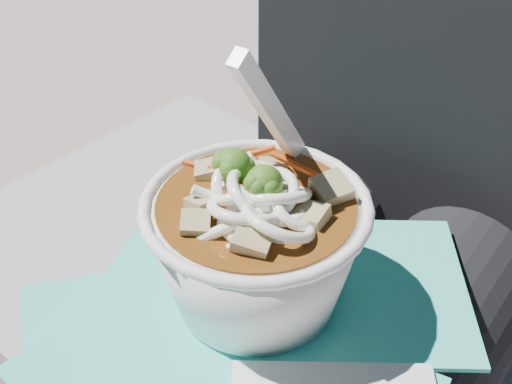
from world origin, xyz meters
The scene contains 3 objects.
person_body centered at (0.00, 0.09, 0.54)m, with size 0.34×0.94×0.98m.
plastic_bag centered at (-0.01, -0.03, 0.59)m, with size 0.34×0.37×0.01m.
udon_bowl centered at (-0.02, 0.01, 0.66)m, with size 0.19×0.19×0.20m.
Camera 1 is at (0.21, -0.31, 0.99)m, focal length 50.00 mm.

